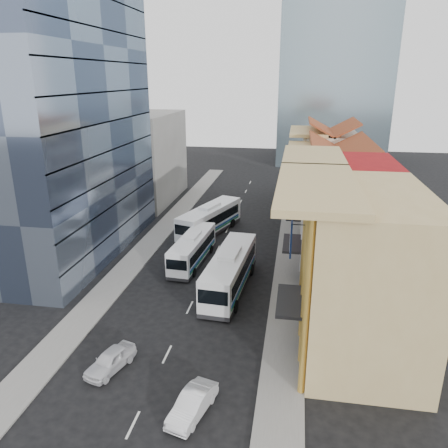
% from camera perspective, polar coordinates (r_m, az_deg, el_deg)
% --- Properties ---
extents(ground, '(200.00, 200.00, 0.00)m').
position_cam_1_polar(ground, '(33.18, -7.97, -17.48)').
color(ground, black).
rests_on(ground, ground).
extents(sidewalk_right, '(3.00, 90.00, 0.15)m').
position_cam_1_polar(sidewalk_right, '(51.22, 8.60, -3.79)').
color(sidewalk_right, slate).
rests_on(sidewalk_right, ground).
extents(sidewalk_left, '(3.00, 90.00, 0.15)m').
position_cam_1_polar(sidewalk_left, '(54.04, -9.73, -2.63)').
color(sidewalk_left, slate).
rests_on(sidewalk_left, ground).
extents(shophouse_tan, '(8.00, 14.00, 12.00)m').
position_cam_1_polar(shophouse_tan, '(33.67, 17.82, -5.87)').
color(shophouse_tan, tan).
rests_on(shophouse_tan, ground).
extents(shophouse_red, '(8.00, 10.00, 12.00)m').
position_cam_1_polar(shophouse_red, '(44.80, 15.85, 0.45)').
color(shophouse_red, maroon).
rests_on(shophouse_red, ground).
extents(shophouse_cream_near, '(8.00, 9.00, 10.00)m').
position_cam_1_polar(shophouse_cream_near, '(54.14, 14.80, 2.55)').
color(shophouse_cream_near, beige).
rests_on(shophouse_cream_near, ground).
extents(shophouse_cream_mid, '(8.00, 9.00, 10.00)m').
position_cam_1_polar(shophouse_cream_mid, '(62.82, 14.15, 4.80)').
color(shophouse_cream_mid, beige).
rests_on(shophouse_cream_mid, ground).
extents(shophouse_cream_far, '(8.00, 12.00, 11.00)m').
position_cam_1_polar(shophouse_cream_far, '(72.95, 13.62, 7.13)').
color(shophouse_cream_far, beige).
rests_on(shophouse_cream_far, ground).
extents(office_tower, '(12.00, 26.00, 30.00)m').
position_cam_1_polar(office_tower, '(51.50, -20.98, 12.51)').
color(office_tower, '#3E4A63').
rests_on(office_tower, ground).
extents(office_block_far, '(10.00, 18.00, 14.00)m').
position_cam_1_polar(office_block_far, '(72.87, -10.55, 8.53)').
color(office_block_far, gray).
rests_on(office_block_far, ground).
extents(bus_left_near, '(3.23, 10.68, 3.38)m').
position_cam_1_polar(bus_left_near, '(47.82, -4.12, -3.20)').
color(bus_left_near, white).
rests_on(bus_left_near, ground).
extents(bus_left_far, '(6.67, 12.65, 3.97)m').
position_cam_1_polar(bus_left_far, '(56.49, -1.87, 0.65)').
color(bus_left_far, white).
rests_on(bus_left_far, ground).
extents(bus_right, '(3.85, 12.74, 4.03)m').
position_cam_1_polar(bus_right, '(41.69, 0.77, -6.08)').
color(bus_right, silver).
rests_on(bus_right, ground).
extents(sedan_left, '(2.92, 4.54, 1.43)m').
position_cam_1_polar(sedan_left, '(32.86, -14.61, -16.84)').
color(sedan_left, silver).
rests_on(sedan_left, ground).
extents(sedan_right, '(2.58, 4.56, 1.43)m').
position_cam_1_polar(sedan_right, '(28.59, -4.15, -22.42)').
color(sedan_right, silver).
rests_on(sedan_right, ground).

